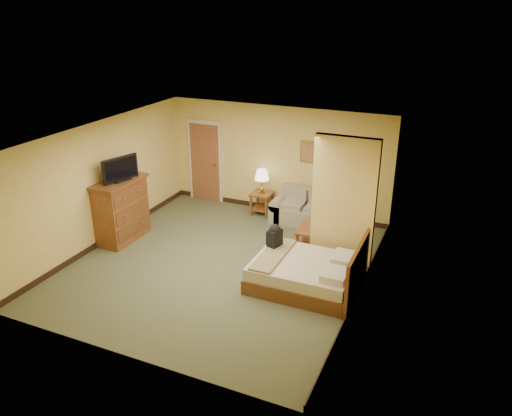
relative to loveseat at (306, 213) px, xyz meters
The scene contains 17 objects.
floor 2.74m from the loveseat, 109.37° to the right, with size 6.00×6.00×0.00m, color #4F5336.
ceiling 3.59m from the loveseat, 109.37° to the right, with size 6.00×6.00×0.00m, color white.
back_wall 1.44m from the loveseat, 154.50° to the left, with size 5.50×0.02×2.60m, color #DFC15F.
left_wall 4.59m from the loveseat, 144.88° to the right, with size 0.02×6.00×2.60m, color #DFC15F.
right_wall 3.33m from the loveseat, 54.29° to the right, with size 0.02×6.00×2.60m, color #DFC15F.
partition 2.31m from the loveseat, 52.83° to the right, with size 1.20×0.15×2.60m, color #DFC15F.
door 2.98m from the loveseat, behind, with size 0.94×0.16×2.10m.
baseboard 1.02m from the loveseat, 155.02° to the left, with size 5.50×0.02×0.12m, color black.
loveseat is the anchor object (origin of this frame).
side_table 1.16m from the loveseat, behind, with size 0.50×0.50×0.55m.
table_lamp 1.36m from the loveseat, behind, with size 0.35×0.35×0.58m.
coffee_table 1.33m from the loveseat, 62.96° to the right, with size 0.77×0.77×0.47m.
wall_picture 1.40m from the loveseat, 90.00° to the left, with size 0.66×0.04×0.51m.
dresser 4.16m from the loveseat, 144.68° to the right, with size 0.67×1.27×1.36m.
tv 4.27m from the loveseat, 143.86° to the right, with size 0.30×0.82×0.51m.
bed 2.82m from the loveseat, 70.95° to the right, with size 1.91×1.56×1.01m.
backpack 2.41m from the loveseat, 86.28° to the right, with size 0.25×0.31×0.48m.
Camera 1 is at (4.12, -7.66, 4.84)m, focal length 35.00 mm.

